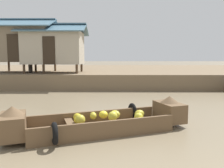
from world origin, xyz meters
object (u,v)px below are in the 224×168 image
object	(u,v)px
stilt_house_left	(24,44)
stilt_house_mid_left	(54,47)
banana_boat	(101,121)
vendor_person	(30,59)

from	to	relation	value
stilt_house_left	stilt_house_mid_left	size ratio (longest dim) A/B	1.05
banana_boat	stilt_house_mid_left	xyz separation A→B (m)	(-3.81, 9.93, 2.49)
banana_boat	stilt_house_mid_left	bearing A→B (deg)	111.00
stilt_house_left	banana_boat	bearing A→B (deg)	-59.49
stilt_house_left	stilt_house_mid_left	bearing A→B (deg)	-11.65
banana_boat	vendor_person	xyz separation A→B (m)	(-5.54, 9.94, 1.62)
stilt_house_left	vendor_person	bearing A→B (deg)	-38.33
stilt_house_left	vendor_person	distance (m)	1.35
banana_boat	stilt_house_mid_left	distance (m)	10.92
banana_boat	vendor_person	distance (m)	11.49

